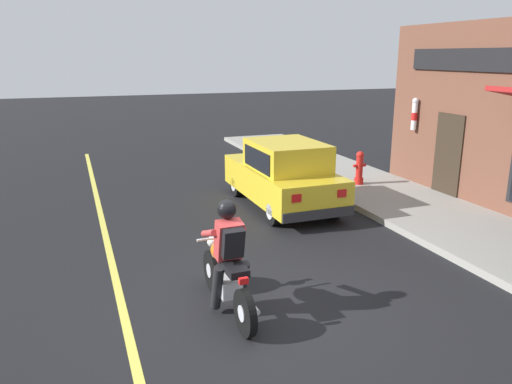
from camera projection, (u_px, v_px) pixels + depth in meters
The scene contains 6 objects.
ground_plane at pixel (261, 312), 6.92m from camera, with size 80.00×80.00×0.00m, color black.
sidewalk_curb at pixel (420, 209), 11.30m from camera, with size 2.60×22.00×0.14m, color gray.
lane_stripe at pixel (109, 252), 9.03m from camera, with size 0.12×19.80×0.01m, color #D1C64C.
motorcycle_with_rider at pixel (227, 266), 6.80m from camera, with size 0.56×2.02×1.62m.
car_hatchback at pixel (283, 175), 11.56m from camera, with size 1.66×3.79×1.57m.
fire_hydrant at pixel (359, 168), 13.15m from camera, with size 0.36×0.24×0.88m.
Camera 1 is at (-2.24, -5.81, 3.45)m, focal length 35.00 mm.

